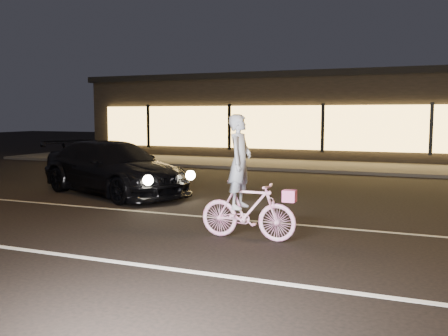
% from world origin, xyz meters
% --- Properties ---
extents(ground, '(90.00, 90.00, 0.00)m').
position_xyz_m(ground, '(0.00, 0.00, 0.00)').
color(ground, black).
rests_on(ground, ground).
extents(lane_stripe_near, '(60.00, 0.12, 0.01)m').
position_xyz_m(lane_stripe_near, '(0.00, -1.50, 0.00)').
color(lane_stripe_near, silver).
rests_on(lane_stripe_near, ground).
extents(lane_stripe_far, '(60.00, 0.10, 0.01)m').
position_xyz_m(lane_stripe_far, '(0.00, 2.00, 0.00)').
color(lane_stripe_far, gray).
rests_on(lane_stripe_far, ground).
extents(sidewalk, '(30.00, 4.00, 0.12)m').
position_xyz_m(sidewalk, '(0.00, 13.00, 0.06)').
color(sidewalk, '#383533').
rests_on(sidewalk, ground).
extents(storefront, '(25.40, 8.42, 4.20)m').
position_xyz_m(storefront, '(0.00, 18.97, 2.15)').
color(storefront, black).
rests_on(storefront, ground).
extents(cyclist, '(1.74, 0.60, 2.20)m').
position_xyz_m(cyclist, '(1.44, 0.53, 0.78)').
color(cyclist, '#EB43A9').
rests_on(cyclist, ground).
extents(sedan, '(5.43, 3.75, 1.46)m').
position_xyz_m(sedan, '(-3.63, 3.89, 0.73)').
color(sedan, black).
rests_on(sedan, ground).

